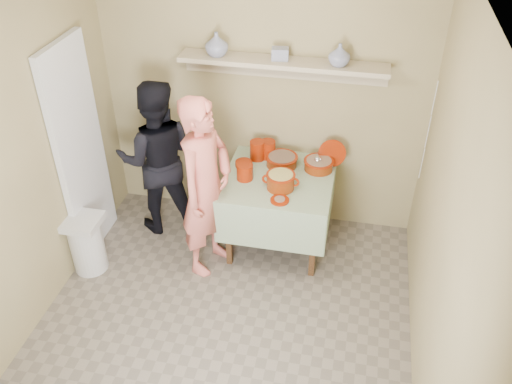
% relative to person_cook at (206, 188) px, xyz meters
% --- Properties ---
extents(ground, '(3.50, 3.50, 0.00)m').
position_rel_person_cook_xyz_m(ground, '(0.31, -0.88, -0.84)').
color(ground, '#706558').
rests_on(ground, ground).
extents(tile_panel, '(0.06, 0.70, 2.00)m').
position_rel_person_cook_xyz_m(tile_panel, '(-1.15, 0.07, 0.16)').
color(tile_panel, silver).
rests_on(tile_panel, ground).
extents(plate_stack_a, '(0.14, 0.14, 0.19)m').
position_rel_person_cook_xyz_m(plate_stack_a, '(0.31, 0.67, 0.02)').
color(plate_stack_a, maroon).
rests_on(plate_stack_a, serving_table).
extents(plate_stack_b, '(0.14, 0.14, 0.17)m').
position_rel_person_cook_xyz_m(plate_stack_b, '(0.40, 0.72, 0.01)').
color(plate_stack_b, maroon).
rests_on(plate_stack_b, serving_table).
extents(bowl_stack, '(0.15, 0.15, 0.15)m').
position_rel_person_cook_xyz_m(bowl_stack, '(0.27, 0.31, -0.00)').
color(bowl_stack, maroon).
rests_on(bowl_stack, serving_table).
extents(empty_bowl, '(0.16, 0.16, 0.05)m').
position_rel_person_cook_xyz_m(empty_bowl, '(0.21, 0.52, -0.05)').
color(empty_bowl, maroon).
rests_on(empty_bowl, serving_table).
extents(propped_lid, '(0.26, 0.13, 0.24)m').
position_rel_person_cook_xyz_m(propped_lid, '(1.00, 0.71, 0.04)').
color(propped_lid, maroon).
rests_on(propped_lid, serving_table).
extents(vase_right, '(0.19, 0.19, 0.19)m').
position_rel_person_cook_xyz_m(vase_right, '(0.98, 0.72, 0.98)').
color(vase_right, navy).
rests_on(vase_right, wall_shelf).
extents(vase_left, '(0.27, 0.27, 0.21)m').
position_rel_person_cook_xyz_m(vase_left, '(-0.06, 0.73, 0.99)').
color(vase_left, navy).
rests_on(vase_left, wall_shelf).
extents(ceramic_box, '(0.15, 0.12, 0.10)m').
position_rel_person_cook_xyz_m(ceramic_box, '(0.48, 0.75, 0.93)').
color(ceramic_box, navy).
rests_on(ceramic_box, wall_shelf).
extents(person_cook, '(0.56, 0.70, 1.67)m').
position_rel_person_cook_xyz_m(person_cook, '(0.00, 0.00, 0.00)').
color(person_cook, '#DC6A5F').
rests_on(person_cook, ground).
extents(person_helper, '(0.90, 0.80, 1.55)m').
position_rel_person_cook_xyz_m(person_helper, '(-0.61, 0.46, -0.06)').
color(person_helper, black).
rests_on(person_helper, ground).
extents(room_shell, '(3.04, 3.54, 2.62)m').
position_rel_person_cook_xyz_m(room_shell, '(0.31, -0.88, 0.77)').
color(room_shell, '#9B8D5F').
rests_on(room_shell, ground).
extents(serving_table, '(0.97, 0.97, 0.76)m').
position_rel_person_cook_xyz_m(serving_table, '(0.56, 0.40, -0.20)').
color(serving_table, '#4C2D16').
rests_on(serving_table, ground).
extents(cazuela_meat_a, '(0.30, 0.30, 0.10)m').
position_rel_person_cook_xyz_m(cazuela_meat_a, '(0.55, 0.60, -0.02)').
color(cazuela_meat_a, '#5F1E07').
rests_on(cazuela_meat_a, serving_table).
extents(cazuela_meat_b, '(0.28, 0.28, 0.10)m').
position_rel_person_cook_xyz_m(cazuela_meat_b, '(0.89, 0.60, -0.02)').
color(cazuela_meat_b, '#5F1E07').
rests_on(cazuela_meat_b, serving_table).
extents(ladle, '(0.08, 0.26, 0.19)m').
position_rel_person_cook_xyz_m(ladle, '(0.88, 0.59, 0.03)').
color(ladle, silver).
rests_on(ladle, cazuela_meat_b).
extents(cazuela_rice, '(0.33, 0.25, 0.14)m').
position_rel_person_cook_xyz_m(cazuela_rice, '(0.60, 0.23, 0.01)').
color(cazuela_rice, '#5F1E07').
rests_on(cazuela_rice, serving_table).
extents(front_plate, '(0.16, 0.16, 0.03)m').
position_rel_person_cook_xyz_m(front_plate, '(0.63, 0.04, -0.06)').
color(front_plate, maroon).
rests_on(front_plate, serving_table).
extents(wall_shelf, '(1.80, 0.25, 0.21)m').
position_rel_person_cook_xyz_m(wall_shelf, '(0.51, 0.77, 0.84)').
color(wall_shelf, tan).
rests_on(wall_shelf, room_shell).
extents(trash_bin, '(0.32, 0.32, 0.56)m').
position_rel_person_cook_xyz_m(trash_bin, '(-1.05, -0.30, -0.55)').
color(trash_bin, silver).
rests_on(trash_bin, ground).
extents(electrical_cord, '(0.01, 0.05, 0.90)m').
position_rel_person_cook_xyz_m(electrical_cord, '(1.78, 0.60, 0.41)').
color(electrical_cord, silver).
rests_on(electrical_cord, wall_shelf).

